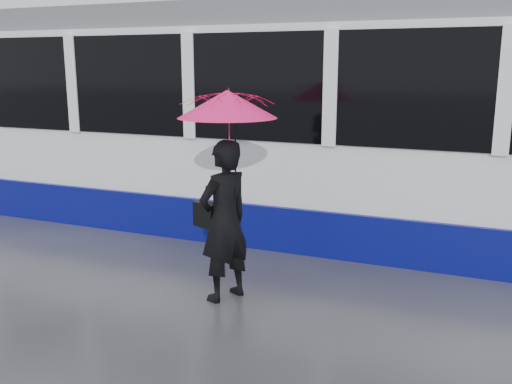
% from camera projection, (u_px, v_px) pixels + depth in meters
% --- Properties ---
extents(ground, '(90.00, 90.00, 0.00)m').
position_uv_depth(ground, '(177.00, 273.00, 6.97)').
color(ground, '#2E2E34').
rests_on(ground, ground).
extents(rails, '(34.00, 1.51, 0.02)m').
position_uv_depth(rails, '(256.00, 221.00, 9.22)').
color(rails, '#3F3D38').
rests_on(rails, ground).
extents(tram, '(26.00, 2.56, 3.35)m').
position_uv_depth(tram, '(148.00, 116.00, 9.61)').
color(tram, white).
rests_on(tram, ground).
extents(woman, '(0.63, 0.75, 1.74)m').
position_uv_depth(woman, '(224.00, 221.00, 6.04)').
color(woman, black).
rests_on(woman, ground).
extents(umbrella, '(1.34, 1.34, 1.17)m').
position_uv_depth(umbrella, '(227.00, 124.00, 5.79)').
color(umbrella, '#FE156B').
rests_on(umbrella, ground).
extents(handbag, '(0.34, 0.25, 0.45)m').
position_uv_depth(handbag, '(207.00, 215.00, 6.13)').
color(handbag, black).
rests_on(handbag, ground).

